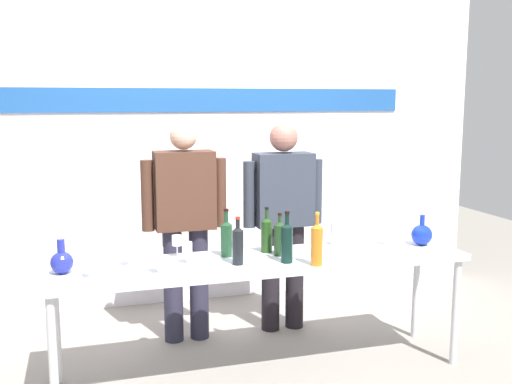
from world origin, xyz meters
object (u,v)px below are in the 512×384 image
at_px(wine_glass_left_0, 187,248).
at_px(presenter_left, 185,218).
at_px(wine_bottle_0, 317,243).
at_px(wine_glass_left_3, 90,262).
at_px(wine_glass_left_2, 177,241).
at_px(wine_bottle_4, 280,237).
at_px(display_table, 263,268).
at_px(wine_bottle_5, 226,237).
at_px(decanter_blue_left, 62,262).
at_px(wine_bottle_2, 238,244).
at_px(wine_bottle_1, 287,241).
at_px(wine_glass_right_0, 389,231).
at_px(wine_glass_right_1, 335,230).
at_px(decanter_blue_right, 422,235).
at_px(wine_glass_left_1, 129,249).
at_px(wine_glass_left_4, 158,255).
at_px(presenter_right, 283,213).
at_px(wine_bottle_3, 267,234).
at_px(wine_glass_right_2, 352,240).

bearing_deg(wine_glass_left_0, presenter_left, 81.43).
height_order(wine_bottle_0, wine_glass_left_3, wine_bottle_0).
bearing_deg(wine_glass_left_2, wine_bottle_4, -13.59).
relative_size(display_table, wine_bottle_5, 8.57).
distance_m(decanter_blue_left, wine_glass_left_3, 0.21).
bearing_deg(wine_bottle_2, wine_glass_left_3, -177.45).
xyz_separation_m(display_table, wine_bottle_1, (0.12, -0.12, 0.20)).
bearing_deg(wine_glass_left_2, wine_glass_right_0, -4.64).
relative_size(decanter_blue_left, wine_bottle_5, 0.66).
height_order(wine_glass_left_0, wine_glass_right_1, wine_glass_right_1).
height_order(decanter_blue_right, wine_bottle_1, wine_bottle_1).
xyz_separation_m(wine_glass_left_1, wine_glass_right_0, (1.78, 0.01, -0.01)).
distance_m(wine_bottle_4, wine_glass_left_4, 0.83).
relative_size(wine_bottle_0, wine_glass_right_1, 2.10).
bearing_deg(wine_glass_left_3, wine_bottle_1, -0.29).
height_order(presenter_right, wine_glass_left_1, presenter_right).
bearing_deg(decanter_blue_left, wine_glass_left_3, -42.50).
relative_size(wine_bottle_5, wine_glass_right_0, 2.11).
relative_size(wine_bottle_2, wine_glass_right_1, 1.89).
bearing_deg(wine_glass_left_2, wine_glass_left_0, -78.48).
height_order(presenter_left, wine_glass_right_1, presenter_left).
distance_m(decanter_blue_left, wine_glass_left_2, 0.73).
bearing_deg(wine_glass_left_1, wine_bottle_2, -13.58).
height_order(display_table, wine_glass_left_1, wine_glass_left_1).
relative_size(display_table, wine_bottle_4, 9.55).
distance_m(display_table, wine_glass_left_1, 0.85).
relative_size(decanter_blue_left, wine_bottle_2, 0.69).
bearing_deg(decanter_blue_left, presenter_right, 22.67).
bearing_deg(presenter_left, wine_bottle_3, -49.86).
height_order(wine_glass_left_0, wine_glass_left_1, wine_glass_left_1).
bearing_deg(wine_glass_right_0, decanter_blue_right, -16.27).
xyz_separation_m(wine_bottle_3, wine_glass_left_4, (-0.75, -0.29, -0.01)).
xyz_separation_m(presenter_right, wine_glass_left_3, (-1.44, -0.81, -0.06)).
relative_size(wine_bottle_2, wine_bottle_5, 0.96).
distance_m(decanter_blue_left, wine_glass_right_2, 1.81).
xyz_separation_m(decanter_blue_left, wine_bottle_5, (1.01, 0.10, 0.06)).
height_order(wine_glass_right_1, wine_glass_right_2, wine_glass_right_1).
relative_size(wine_bottle_5, wine_glass_right_2, 2.31).
bearing_deg(display_table, wine_glass_left_1, 174.63).
height_order(wine_bottle_2, wine_bottle_4, wine_bottle_2).
distance_m(display_table, wine_bottle_2, 0.27).
height_order(wine_glass_left_1, wine_glass_left_2, wine_glass_left_1).
height_order(decanter_blue_left, wine_bottle_3, wine_bottle_3).
bearing_deg(wine_glass_left_3, wine_bottle_3, 13.46).
bearing_deg(wine_glass_right_2, wine_glass_left_2, 165.99).
bearing_deg(wine_bottle_5, wine_bottle_3, 5.89).
bearing_deg(wine_bottle_3, wine_glass_right_2, -23.36).
distance_m(wine_glass_left_1, wine_glass_right_2, 1.42).
bearing_deg(wine_glass_left_3, wine_bottle_0, -5.18).
distance_m(display_table, wine_glass_left_0, 0.50).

